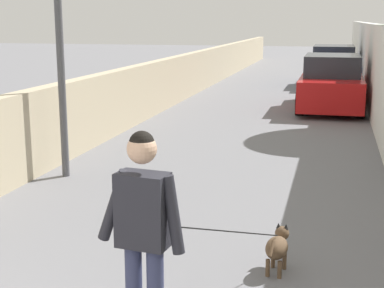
# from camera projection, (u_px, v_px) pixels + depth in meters

# --- Properties ---
(ground_plane) EXTENTS (80.00, 80.00, 0.00)m
(ground_plane) POSITION_uv_depth(u_px,v_px,m) (264.00, 112.00, 15.93)
(ground_plane) COLOR slate
(wall_left) EXTENTS (48.00, 0.30, 1.41)m
(wall_left) POSITION_uv_depth(u_px,v_px,m) (140.00, 93.00, 14.57)
(wall_left) COLOR tan
(wall_left) RESTS_ON ground
(fence_right) EXTENTS (48.00, 0.30, 2.39)m
(fence_right) POSITION_uv_depth(u_px,v_px,m) (383.00, 79.00, 13.09)
(fence_right) COLOR silver
(fence_right) RESTS_ON ground
(lamp_post) EXTENTS (0.36, 0.36, 4.02)m
(lamp_post) POSITION_uv_depth(u_px,v_px,m) (58.00, 2.00, 8.88)
(lamp_post) COLOR #4C4C51
(lamp_post) RESTS_ON ground
(person_skateboarder) EXTENTS (0.26, 0.72, 1.67)m
(person_skateboarder) POSITION_uv_depth(u_px,v_px,m) (143.00, 223.00, 4.24)
(person_skateboarder) COLOR #333859
(person_skateboarder) RESTS_ON skateboard
(dog) EXTENTS (2.00, 0.97, 1.06)m
(dog) POSITION_uv_depth(u_px,v_px,m) (277.00, 246.00, 5.83)
(dog) COLOR brown
(dog) RESTS_ON ground
(car_near) EXTENTS (4.26, 1.80, 1.54)m
(car_near) POSITION_uv_depth(u_px,v_px,m) (331.00, 84.00, 16.36)
(car_near) COLOR #B71414
(car_near) RESTS_ON ground
(car_far) EXTENTS (4.39, 1.80, 1.54)m
(car_far) POSITION_uv_depth(u_px,v_px,m) (333.00, 67.00, 22.12)
(car_far) COLOR navy
(car_far) RESTS_ON ground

